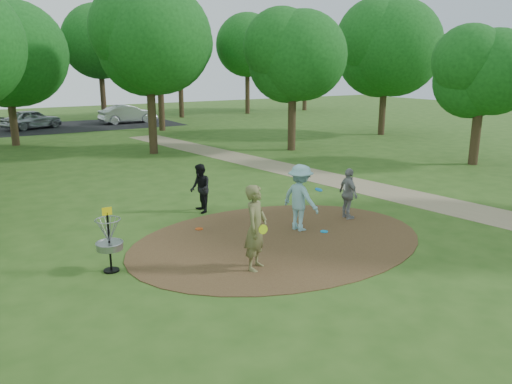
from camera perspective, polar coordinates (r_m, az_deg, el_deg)
ground at (r=13.69m, az=2.65°, el=-5.53°), size 100.00×100.00×0.00m
dirt_clearing at (r=13.69m, az=2.65°, el=-5.49°), size 8.40×8.40×0.02m
footpath at (r=19.26m, az=15.40°, el=-0.14°), size 7.55×39.89×0.01m
parking_lot at (r=41.93m, az=-18.80°, el=7.21°), size 14.00×8.00×0.01m
player_observer_with_disc at (r=11.48m, az=-0.02°, el=-4.12°), size 0.88×0.84×2.03m
player_throwing_with_disc at (r=14.28m, az=5.09°, el=-0.66°), size 1.26×1.37×1.93m
player_walking_with_disc at (r=16.12m, az=-6.39°, el=0.40°), size 0.72×0.86×1.59m
player_waiting_with_disc at (r=15.59m, az=10.51°, el=-0.21°), size 0.56×0.99×1.60m
disc_ground_blue at (r=14.42m, az=7.79°, el=-4.49°), size 0.22×0.22×0.02m
disc_ground_red at (r=14.60m, az=-6.52°, el=-4.21°), size 0.22×0.22×0.02m
car_left at (r=41.09m, az=-24.26°, el=7.60°), size 4.61×3.26×1.46m
car_right at (r=42.66m, az=-14.43°, el=8.63°), size 4.60×1.76×1.50m
disc_golf_basket at (r=11.89m, az=-16.47°, el=-4.78°), size 0.63×0.63×1.54m
tree_ring at (r=21.76m, az=-4.94°, el=15.83°), size 37.61×45.59×8.89m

